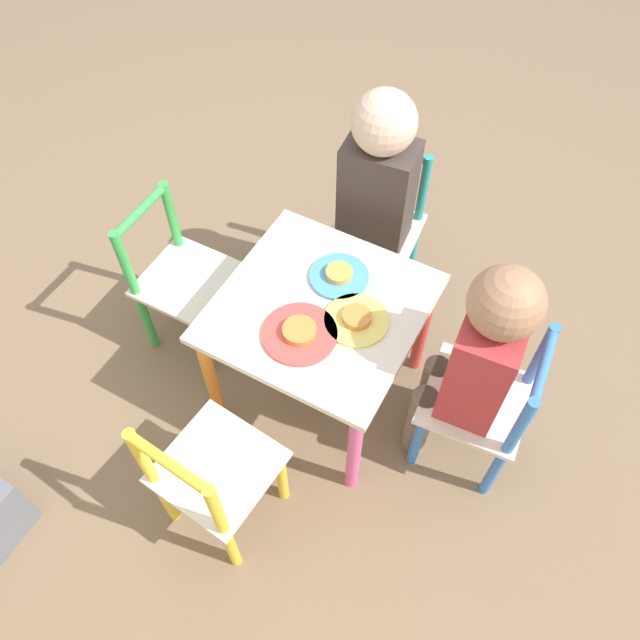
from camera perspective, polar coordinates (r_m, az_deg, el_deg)
The scene contains 11 objects.
ground_plane at distance 1.93m, azimuth -0.00°, elevation -6.23°, with size 6.00×6.00×0.00m, color #7F664C.
kids_table at distance 1.63m, azimuth -0.00°, elevation -0.16°, with size 0.51×0.51×0.42m.
chair_blue at distance 1.68m, azimuth 14.76°, elevation -7.53°, with size 0.28×0.28×0.51m.
chair_teal at distance 1.99m, azimuth 5.27°, elevation 8.18°, with size 0.28×0.28×0.51m.
chair_yellow at distance 1.56m, azimuth -9.84°, elevation -13.98°, with size 0.28×0.28×0.51m.
chair_green at distance 1.89m, azimuth -12.51°, elevation 3.47°, with size 0.26×0.26×0.51m.
child_left at distance 1.51m, azimuth 14.15°, elevation -3.23°, with size 0.22×0.21×0.75m.
child_front at distance 1.80m, azimuth 5.14°, elevation 11.74°, with size 0.21×0.23×0.77m.
plate_left at distance 1.54m, azimuth 3.37°, elevation 0.06°, with size 0.16×0.16×0.03m.
plate_front at distance 1.63m, azimuth 1.76°, elevation 4.08°, with size 0.16×0.16×0.03m.
plate_back at distance 1.52m, azimuth -1.88°, elevation -1.19°, with size 0.19×0.19×0.03m.
Camera 1 is at (-0.46, 0.83, 1.68)m, focal length 35.00 mm.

